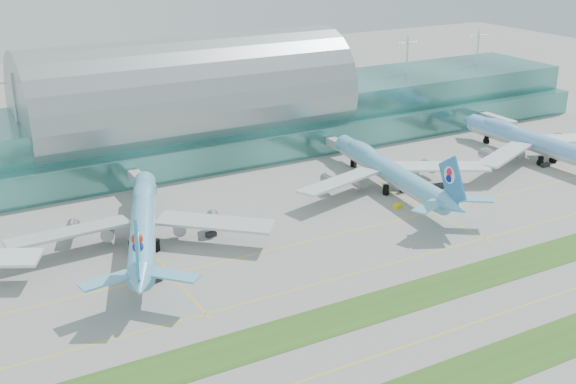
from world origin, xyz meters
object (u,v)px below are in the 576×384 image
terminal (190,116)px  airliner_c (388,169)px  airliner_b (143,221)px  airliner_d (538,142)px

terminal → airliner_c: (41.19, -66.16, -7.55)m
terminal → airliner_b: (-41.55, -68.81, -7.45)m
airliner_b → airliner_c: airliner_b is taller
terminal → airliner_d: size_ratio=4.18×
airliner_b → airliner_c: 82.79m
terminal → airliner_d: bearing=-33.0°
airliner_b → airliner_d: (147.63, -0.07, 0.13)m
airliner_c → airliner_b: bearing=-171.5°
airliner_b → airliner_c: (82.74, 2.65, -0.10)m
terminal → airliner_c: size_ratio=4.32×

